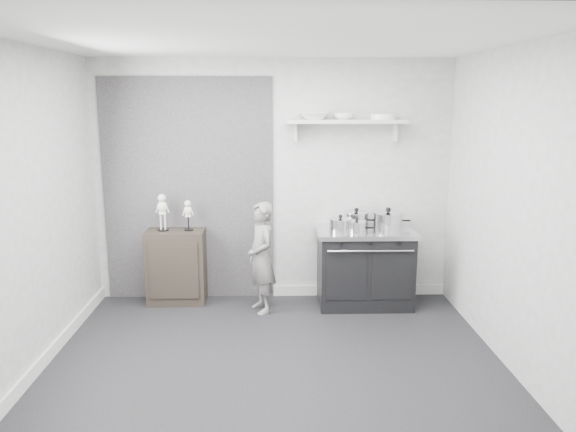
% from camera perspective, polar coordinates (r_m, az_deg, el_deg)
% --- Properties ---
extents(ground, '(4.00, 4.00, 0.00)m').
position_cam_1_polar(ground, '(5.01, -1.40, -15.03)').
color(ground, black).
rests_on(ground, ground).
extents(room_shell, '(4.02, 3.62, 2.71)m').
position_cam_1_polar(room_shell, '(4.66, -2.61, 4.14)').
color(room_shell, '#9D9D9B').
rests_on(room_shell, ground).
extents(wall_shelf, '(1.30, 0.26, 0.24)m').
position_cam_1_polar(wall_shelf, '(6.20, 5.95, 9.43)').
color(wall_shelf, silver).
rests_on(wall_shelf, room_shell).
extents(stove, '(1.07, 0.67, 0.86)m').
position_cam_1_polar(stove, '(6.30, 7.80, -5.16)').
color(stove, black).
rests_on(stove, ground).
extents(side_cabinet, '(0.64, 0.37, 0.83)m').
position_cam_1_polar(side_cabinet, '(6.44, -11.24, -5.05)').
color(side_cabinet, black).
rests_on(side_cabinet, ground).
extents(child, '(0.43, 0.51, 1.20)m').
position_cam_1_polar(child, '(6.00, -2.74, -4.24)').
color(child, slate).
rests_on(child, ground).
extents(pot_front_left, '(0.33, 0.25, 0.19)m').
position_cam_1_polar(pot_front_left, '(6.04, 5.35, -0.93)').
color(pot_front_left, silver).
rests_on(pot_front_left, stove).
extents(pot_back_left, '(0.36, 0.28, 0.22)m').
position_cam_1_polar(pot_back_left, '(6.29, 6.94, -0.34)').
color(pot_back_left, silver).
rests_on(pot_back_left, stove).
extents(pot_back_right, '(0.42, 0.33, 0.23)m').
position_cam_1_polar(pot_back_right, '(6.30, 10.13, -0.39)').
color(pot_back_right, silver).
rests_on(pot_back_right, stove).
extents(pot_front_center, '(0.28, 0.20, 0.17)m').
position_cam_1_polar(pot_front_center, '(5.99, 7.01, -1.13)').
color(pot_front_center, silver).
rests_on(pot_front_center, stove).
extents(skeleton_full, '(0.13, 0.08, 0.47)m').
position_cam_1_polar(skeleton_full, '(6.31, -12.65, 0.64)').
color(skeleton_full, beige).
rests_on(skeleton_full, side_cabinet).
extents(skeleton_torso, '(0.11, 0.07, 0.39)m').
position_cam_1_polar(skeleton_torso, '(6.27, -10.12, 0.29)').
color(skeleton_torso, beige).
rests_on(skeleton_torso, side_cabinet).
extents(bowl_large, '(0.32, 0.32, 0.08)m').
position_cam_1_polar(bowl_large, '(6.16, 2.67, 10.13)').
color(bowl_large, white).
rests_on(bowl_large, wall_shelf).
extents(bowl_small, '(0.22, 0.22, 0.07)m').
position_cam_1_polar(bowl_small, '(6.19, 5.67, 10.05)').
color(bowl_small, white).
rests_on(bowl_small, wall_shelf).
extents(plate_stack, '(0.27, 0.27, 0.06)m').
position_cam_1_polar(plate_stack, '(6.26, 9.64, 9.92)').
color(plate_stack, white).
rests_on(plate_stack, wall_shelf).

